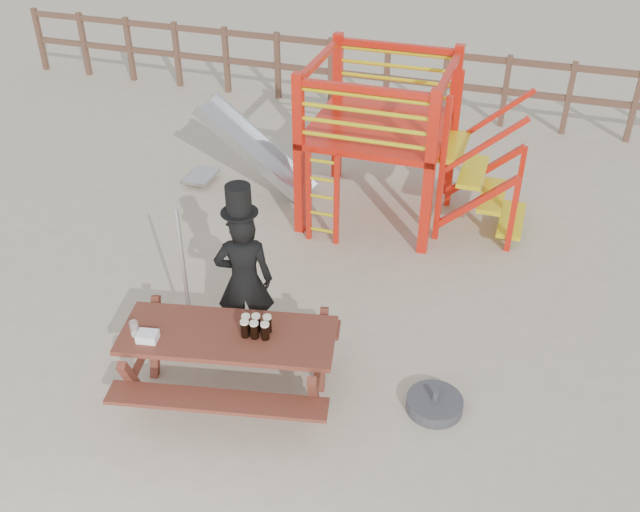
% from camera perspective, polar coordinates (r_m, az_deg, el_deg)
% --- Properties ---
extents(ground, '(60.00, 60.00, 0.00)m').
position_cam_1_polar(ground, '(7.03, -4.58, -10.26)').
color(ground, '#B8AA8F').
rests_on(ground, ground).
extents(back_fence, '(15.09, 0.09, 1.20)m').
position_cam_1_polar(back_fence, '(12.50, 7.68, 14.26)').
color(back_fence, brown).
rests_on(back_fence, ground).
extents(playground_fort, '(4.71, 1.84, 2.10)m').
position_cam_1_polar(playground_fort, '(9.24, 4.26, 9.46)').
color(playground_fort, red).
rests_on(playground_fort, ground).
extents(picnic_table, '(2.16, 1.69, 0.75)m').
position_cam_1_polar(picnic_table, '(6.66, -7.22, -7.97)').
color(picnic_table, brown).
rests_on(picnic_table, ground).
extents(man_with_hat, '(0.66, 0.55, 1.84)m').
position_cam_1_polar(man_with_hat, '(7.01, -6.09, -1.73)').
color(man_with_hat, black).
rests_on(man_with_hat, ground).
extents(metal_pole, '(0.04, 0.04, 1.75)m').
position_cam_1_polar(metal_pole, '(6.84, -10.64, -2.65)').
color(metal_pole, '#B2B2B7').
rests_on(metal_pole, ground).
extents(parasol_base, '(0.53, 0.53, 0.22)m').
position_cam_1_polar(parasol_base, '(6.83, 9.14, -11.60)').
color(parasol_base, '#38383D').
rests_on(parasol_base, ground).
extents(paper_bag, '(0.20, 0.17, 0.08)m').
position_cam_1_polar(paper_bag, '(6.51, -13.63, -6.28)').
color(paper_bag, white).
rests_on(paper_bag, picnic_table).
extents(stout_pints, '(0.28, 0.20, 0.17)m').
position_cam_1_polar(stout_pints, '(6.39, -5.17, -5.63)').
color(stout_pints, black).
rests_on(stout_pints, picnic_table).
extents(empty_glasses, '(0.08, 0.08, 0.15)m').
position_cam_1_polar(empty_glasses, '(6.57, -14.63, -5.67)').
color(empty_glasses, silver).
rests_on(empty_glasses, picnic_table).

